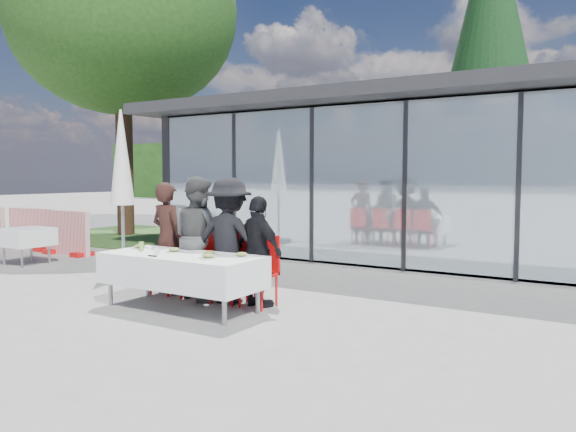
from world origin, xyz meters
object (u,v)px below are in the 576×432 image
at_px(diner_b, 199,237).
at_px(spare_table_left, 26,237).
at_px(plate_a, 140,247).
at_px(plate_c, 210,253).
at_px(diner_chair_a, 171,258).
at_px(conifer_tree, 490,43).
at_px(diner_chair_b, 202,261).
at_px(juice_bottle, 141,246).
at_px(plate_d, 241,255).
at_px(diner_chair_d, 262,267).
at_px(diner_c, 229,241).
at_px(plate_extra, 208,257).
at_px(diner_chair_c, 233,264).
at_px(market_umbrella, 122,168).
at_px(diner_a, 167,238).
at_px(folded_eyeglasses, 153,256).
at_px(diner_d, 258,252).
at_px(dining_table, 182,270).
at_px(deciduous_tree, 122,17).
at_px(plate_b, 174,250).

distance_m(diner_b, spare_table_left, 5.09).
bearing_deg(plate_a, plate_c, 0.54).
bearing_deg(diner_chair_a, conifer_tree, 81.18).
bearing_deg(diner_chair_b, juice_bottle, -117.09).
distance_m(plate_a, plate_d, 1.74).
height_order(diner_chair_a, diner_chair_d, same).
xyz_separation_m(diner_c, spare_table_left, (-5.62, 0.55, -0.33)).
height_order(juice_bottle, conifer_tree, conifer_tree).
height_order(plate_a, plate_extra, same).
xyz_separation_m(diner_chair_c, market_umbrella, (-3.16, 0.82, 1.41)).
distance_m(diner_a, plate_a, 0.58).
bearing_deg(plate_extra, plate_a, 171.18).
bearing_deg(juice_bottle, plate_c, 8.65).
height_order(diner_chair_c, plate_d, diner_chair_c).
height_order(diner_chair_a, plate_d, diner_chair_a).
distance_m(plate_extra, folded_eyeglasses, 0.78).
distance_m(diner_b, plate_a, 0.85).
xyz_separation_m(plate_d, plate_extra, (-0.28, -0.33, 0.00)).
bearing_deg(diner_d, dining_table, 55.86).
xyz_separation_m(plate_c, deciduous_tree, (-8.36, 6.11, 5.70)).
distance_m(spare_table_left, market_umbrella, 2.84).
bearing_deg(diner_chair_d, plate_b, -146.04).
bearing_deg(market_umbrella, deciduous_tree, 137.54).
bearing_deg(plate_extra, deciduous_tree, 143.35).
xyz_separation_m(diner_chair_a, juice_bottle, (0.21, -0.81, 0.28)).
height_order(plate_d, plate_extra, same).
relative_size(diner_chair_d, plate_b, 4.19).
relative_size(dining_table, folded_eyeglasses, 16.14).
bearing_deg(folded_eyeglasses, spare_table_left, 162.94).
relative_size(plate_d, juice_bottle, 1.76).
distance_m(diner_chair_d, market_umbrella, 4.01).
xyz_separation_m(deciduous_tree, conifer_tree, (9.00, 7.00, -0.50)).
distance_m(diner_c, deciduous_tree, 11.41).
bearing_deg(diner_chair_c, dining_table, -111.32).
xyz_separation_m(folded_eyeglasses, deciduous_tree, (-7.79, 6.58, 5.72)).
height_order(diner_c, folded_eyeglasses, diner_c).
bearing_deg(diner_b, folded_eyeglasses, 114.08).
height_order(diner_d, conifer_tree, conifer_tree).
xyz_separation_m(diner_chair_b, conifer_tree, (1.31, 12.47, 5.45)).
relative_size(plate_d, folded_eyeglasses, 1.66).
height_order(dining_table, diner_b, diner_b).
xyz_separation_m(diner_a, diner_c, (1.19, 0.00, 0.04)).
xyz_separation_m(diner_chair_c, diner_chair_d, (0.50, 0.00, 0.00)).
relative_size(diner_b, market_umbrella, 0.60).
bearing_deg(dining_table, plate_d, 12.74).
relative_size(diner_chair_b, plate_a, 4.19).
relative_size(diner_b, plate_b, 7.71).
height_order(diner_a, spare_table_left, diner_a).
bearing_deg(plate_d, dining_table, -167.26).
xyz_separation_m(dining_table, deciduous_tree, (-7.96, 6.22, 5.94)).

